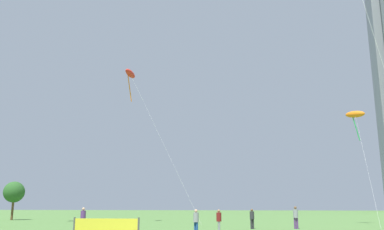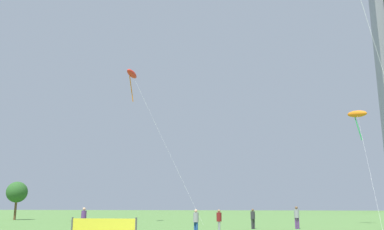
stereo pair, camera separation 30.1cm
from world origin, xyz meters
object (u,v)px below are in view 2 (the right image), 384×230
Objects in this scene: park_tree_0 at (17,192)px; person_standing_5 at (253,217)px; person_standing_0 at (196,220)px; kite_flying_3 at (132,74)px; kite_flying_4 at (357,114)px; person_standing_3 at (297,216)px; person_standing_2 at (219,219)px; person_standing_4 at (84,217)px.

person_standing_5 is at bearing -26.93° from park_tree_0.
park_tree_0 is (-27.22, 22.46, 2.60)m from person_standing_0.
park_tree_0 is (-30.83, 15.66, 2.61)m from person_standing_5.
kite_flying_4 is (24.55, 0.03, -5.66)m from kite_flying_3.
person_standing_3 reaches higher than person_standing_0.
kite_flying_3 is at bearing 123.59° from person_standing_5.
person_standing_2 is at bearing -51.73° from kite_flying_3.
kite_flying_3 reaches higher than person_standing_2.
person_standing_2 is 0.89× the size of person_standing_3.
person_standing_4 is at bearing -148.36° from kite_flying_4.
person_standing_0 is at bearing -131.78° from person_standing_3.
person_standing_0 is 1.01× the size of person_standing_5.
kite_flying_3 is 22.61m from park_tree_0.
person_standing_2 is at bearing -35.94° from park_tree_0.
person_standing_0 is at bearing 116.20° from person_standing_4.
kite_flying_3 is 25.19m from kite_flying_4.
person_standing_4 reaches higher than person_standing_0.
person_standing_5 is (2.24, 5.06, 0.00)m from person_standing_2.
kite_flying_4 reaches higher than person_standing_4.
person_standing_2 is at bearing -135.81° from person_standing_5.
person_standing_4 is at bearing -158.71° from person_standing_3.
park_tree_0 reaches higher than person_standing_2.
person_standing_0 is 24.76m from kite_flying_3.
park_tree_0 is (-34.35, 14.87, 2.50)m from person_standing_3.
person_standing_3 reaches higher than person_standing_4.
person_standing_4 is (-15.83, -5.71, -0.04)m from person_standing_3.
person_standing_0 reaches higher than person_standing_2.
person_standing_0 is 0.09× the size of kite_flying_3.
person_standing_2 is at bearing 127.58° from person_standing_4.
person_standing_5 is 34.67m from park_tree_0.
person_standing_5 reaches higher than person_standing_2.
person_standing_3 reaches higher than person_standing_2.
park_tree_0 is (-18.53, 20.58, 2.54)m from person_standing_4.
person_standing_5 is at bearing -85.49° from person_standing_0.
kite_flying_4 reaches higher than park_tree_0.
person_standing_2 is 1.00× the size of person_standing_5.
person_standing_4 is 13.25m from person_standing_5.
kite_flying_4 is (14.53, 16.19, 10.19)m from person_standing_0.
park_tree_0 is at bearing 159.91° from kite_flying_3.
person_standing_3 is at bearing -23.40° from park_tree_0.
person_standing_0 is at bearing 128.82° from person_standing_2.
park_tree_0 is at bearing 41.07° from person_standing_2.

